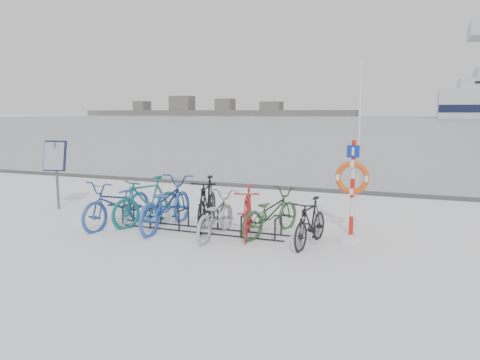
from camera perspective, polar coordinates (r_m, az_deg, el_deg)
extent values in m
plane|color=white|center=(10.27, -5.07, -6.15)|extent=(900.00, 900.00, 0.00)
cube|color=#94A1A7|center=(163.98, 19.85, 6.94)|extent=(400.00, 298.00, 0.02)
cube|color=#3F3F42|center=(15.65, 4.53, -0.93)|extent=(400.00, 0.25, 0.10)
cylinder|color=black|center=(10.94, -14.11, -4.29)|extent=(0.04, 0.04, 0.44)
cylinder|color=black|center=(11.29, -12.82, -3.85)|extent=(0.04, 0.04, 0.44)
cylinder|color=black|center=(11.07, -13.49, -2.95)|extent=(0.04, 0.44, 0.04)
cylinder|color=black|center=(10.55, -10.90, -4.65)|extent=(0.04, 0.04, 0.44)
cylinder|color=black|center=(10.91, -9.67, -4.19)|extent=(0.04, 0.04, 0.44)
cylinder|color=black|center=(10.68, -10.31, -3.27)|extent=(0.04, 0.44, 0.04)
cylinder|color=black|center=(10.19, -7.46, -5.03)|extent=(0.04, 0.04, 0.44)
cylinder|color=black|center=(10.57, -6.31, -4.53)|extent=(0.04, 0.04, 0.44)
cylinder|color=black|center=(10.33, -6.89, -3.59)|extent=(0.04, 0.44, 0.04)
cylinder|color=black|center=(9.87, -3.77, -5.41)|extent=(0.04, 0.04, 0.44)
cylinder|color=black|center=(10.26, -2.73, -4.88)|extent=(0.04, 0.04, 0.44)
cylinder|color=black|center=(10.02, -3.25, -3.92)|extent=(0.04, 0.44, 0.04)
cylinder|color=black|center=(9.60, 0.15, -5.80)|extent=(0.04, 0.04, 0.44)
cylinder|color=black|center=(10.00, 1.06, -5.22)|extent=(0.04, 0.04, 0.44)
cylinder|color=black|center=(9.75, 0.62, -4.25)|extent=(0.04, 0.44, 0.04)
cylinder|color=black|center=(9.37, 4.29, -6.17)|extent=(0.04, 0.04, 0.44)
cylinder|color=black|center=(9.78, 5.04, -5.56)|extent=(0.04, 0.04, 0.44)
cylinder|color=black|center=(9.52, 4.69, -4.58)|extent=(0.04, 0.44, 0.04)
cylinder|color=black|center=(10.07, -5.63, -6.33)|extent=(4.00, 0.03, 0.03)
cylinder|color=black|center=(10.45, -4.53, -5.77)|extent=(4.00, 0.03, 0.03)
cylinder|color=#595B5E|center=(13.23, -21.42, 0.45)|extent=(0.07, 0.07, 1.76)
cube|color=black|center=(13.15, -21.63, 2.76)|extent=(0.64, 0.34, 0.80)
cube|color=#8C99AD|center=(13.12, -21.75, 2.74)|extent=(0.57, 0.27, 0.71)
cylinder|color=red|center=(10.14, 13.39, -5.38)|extent=(0.09, 0.09, 0.40)
cylinder|color=silver|center=(10.05, 13.47, -3.18)|extent=(0.09, 0.09, 0.40)
cylinder|color=red|center=(9.98, 13.54, -0.95)|extent=(0.09, 0.09, 0.40)
cylinder|color=silver|center=(9.93, 13.62, 1.31)|extent=(0.09, 0.09, 0.40)
cylinder|color=red|center=(9.89, 13.70, 3.60)|extent=(0.09, 0.09, 0.40)
torus|color=#DD4D14|center=(9.86, 13.52, 0.27)|extent=(0.69, 0.12, 0.69)
cube|color=navy|center=(9.81, 13.63, 3.41)|extent=(0.25, 0.03, 0.25)
cylinder|color=silver|center=(9.93, 14.26, 3.70)|extent=(0.03, 0.03, 3.61)
cube|color=#484848|center=(296.30, -3.61, 8.15)|extent=(180.00, 12.00, 3.50)
cube|color=#484848|center=(310.11, -8.72, 8.77)|extent=(24.00, 10.00, 8.00)
cube|color=#484848|center=(285.01, 1.93, 8.81)|extent=(20.00, 10.00, 6.00)
imported|color=#274EA1|center=(10.90, -14.63, -2.56)|extent=(1.02, 2.19, 1.11)
imported|color=#136766|center=(10.88, -11.22, -2.39)|extent=(1.21, 1.95, 1.14)
imported|color=#2953B2|center=(10.43, -9.05, -2.69)|extent=(0.85, 2.26, 1.17)
imported|color=black|center=(10.48, -4.03, -2.60)|extent=(0.99, 2.00, 1.16)
imported|color=#9EA2A6|center=(9.64, -3.03, -4.15)|extent=(0.70, 1.86, 0.96)
imported|color=#B42224|center=(9.73, 0.97, -3.70)|extent=(0.98, 1.84, 1.07)
imported|color=#2B572D|center=(9.86, 3.74, -3.76)|extent=(1.23, 2.02, 1.00)
imported|color=black|center=(9.15, 8.58, -4.94)|extent=(0.67, 1.64, 0.95)
ellipsoid|color=white|center=(10.82, -0.96, -5.36)|extent=(0.34, 0.34, 0.12)
ellipsoid|color=white|center=(11.24, -8.54, -4.94)|extent=(0.42, 0.42, 0.15)
ellipsoid|color=white|center=(11.89, -17.43, -4.50)|extent=(0.34, 0.34, 0.12)
ellipsoid|color=white|center=(9.66, 13.17, -7.28)|extent=(0.49, 0.49, 0.17)
ellipsoid|color=white|center=(10.96, -15.38, -5.49)|extent=(0.61, 0.61, 0.21)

